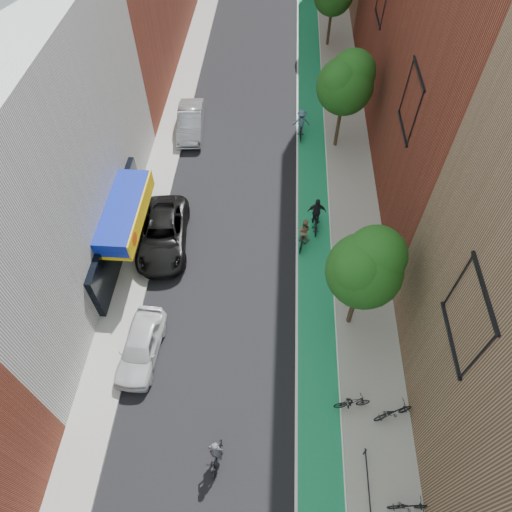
% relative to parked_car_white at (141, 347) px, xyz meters
% --- Properties ---
extents(bike_lane, '(2.00, 68.00, 0.01)m').
position_rel_parked_car_white_xyz_m(bike_lane, '(8.40, 18.33, -0.71)').
color(bike_lane, '#147346').
rests_on(bike_lane, ground).
extents(sidewalk_left, '(2.00, 68.00, 0.15)m').
position_rel_parked_car_white_xyz_m(sidewalk_left, '(-1.60, 18.33, -0.64)').
color(sidewalk_left, gray).
rests_on(sidewalk_left, ground).
extents(sidewalk_right, '(3.00, 68.00, 0.15)m').
position_rel_parked_car_white_xyz_m(sidewalk_right, '(10.90, 18.33, -0.64)').
color(sidewalk_right, gray).
rests_on(sidewalk_right, ground).
extents(building_left_white, '(8.00, 20.00, 12.00)m').
position_rel_parked_car_white_xyz_m(building_left_white, '(-6.60, 6.33, 5.28)').
color(building_left_white, silver).
rests_on(building_left_white, ground).
extents(tree_near, '(3.40, 3.36, 6.42)m').
position_rel_parked_car_white_xyz_m(tree_near, '(10.05, 2.35, 3.94)').
color(tree_near, '#332619').
rests_on(tree_near, ground).
extents(tree_mid, '(3.55, 3.53, 6.74)m').
position_rel_parked_car_white_xyz_m(tree_mid, '(10.05, 16.35, 4.17)').
color(tree_mid, '#332619').
rests_on(tree_mid, ground).
extents(parked_car_white, '(1.94, 4.30, 1.43)m').
position_rel_parked_car_white_xyz_m(parked_car_white, '(0.00, 0.00, 0.00)').
color(parked_car_white, silver).
rests_on(parked_car_white, ground).
extents(parked_car_black, '(3.20, 5.98, 1.60)m').
position_rel_parked_car_white_xyz_m(parked_car_black, '(-0.20, 6.94, 0.08)').
color(parked_car_black, black).
rests_on(parked_car_black, ground).
extents(parked_car_silver, '(2.07, 4.94, 1.59)m').
position_rel_parked_car_white_xyz_m(parked_car_silver, '(-0.20, 17.47, 0.08)').
color(parked_car_silver, '#95989D').
rests_on(parked_car_silver, ground).
extents(cyclist_lead, '(0.71, 1.65, 1.99)m').
position_rel_parked_car_white_xyz_m(cyclist_lead, '(4.12, -4.62, -0.04)').
color(cyclist_lead, black).
rests_on(cyclist_lead, ground).
extents(cyclist_lane_near, '(0.89, 1.83, 1.95)m').
position_rel_parked_car_white_xyz_m(cyclist_lane_near, '(7.71, 7.32, 0.09)').
color(cyclist_lane_near, black).
rests_on(cyclist_lane_near, ground).
extents(cyclist_lane_mid, '(1.06, 1.89, 2.17)m').
position_rel_parked_car_white_xyz_m(cyclist_lane_mid, '(8.46, 8.73, 0.09)').
color(cyclist_lane_mid, black).
rests_on(cyclist_lane_mid, ground).
extents(cyclist_lane_far, '(1.17, 1.67, 2.12)m').
position_rel_parked_car_white_xyz_m(cyclist_lane_far, '(7.60, 17.27, 0.25)').
color(cyclist_lane_far, black).
rests_on(cyclist_lane_far, ground).
extents(parked_bike_near, '(1.91, 1.24, 0.95)m').
position_rel_parked_car_white_xyz_m(parked_bike_near, '(11.54, -2.39, -0.09)').
color(parked_bike_near, black).
rests_on(parked_bike_near, sidewalk_right).
extents(parked_bike_mid, '(1.69, 0.74, 0.98)m').
position_rel_parked_car_white_xyz_m(parked_bike_mid, '(9.80, -2.09, -0.07)').
color(parked_bike_mid, black).
rests_on(parked_bike_mid, sidewalk_right).
extents(parked_bike_far, '(1.63, 0.68, 0.83)m').
position_rel_parked_car_white_xyz_m(parked_bike_far, '(11.66, -5.99, -0.15)').
color(parked_bike_far, black).
rests_on(parked_bike_far, sidewalk_right).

